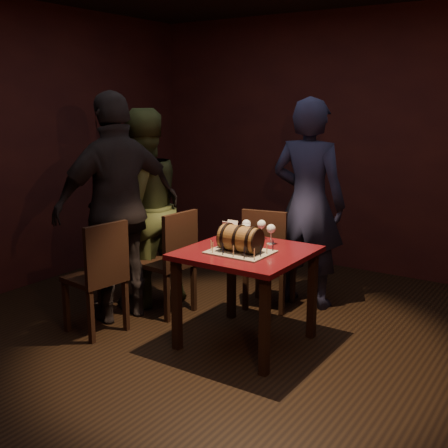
% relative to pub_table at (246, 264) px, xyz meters
% --- Properties ---
extents(room_shell, '(5.04, 5.04, 2.80)m').
position_rel_pub_table_xyz_m(room_shell, '(-0.09, -0.13, 0.76)').
color(room_shell, black).
rests_on(room_shell, ground).
extents(pub_table, '(0.90, 0.90, 0.75)m').
position_rel_pub_table_xyz_m(pub_table, '(0.00, 0.00, 0.00)').
color(pub_table, '#430B10').
rests_on(pub_table, ground).
extents(cake_board, '(0.45, 0.35, 0.01)m').
position_rel_pub_table_xyz_m(cake_board, '(0.00, -0.09, 0.12)').
color(cake_board, gray).
rests_on(cake_board, pub_table).
extents(barrel_cake, '(0.36, 0.21, 0.21)m').
position_rel_pub_table_xyz_m(barrel_cake, '(0.00, -0.09, 0.22)').
color(barrel_cake, brown).
rests_on(barrel_cake, cake_board).
extents(birthday_candles, '(0.40, 0.30, 0.09)m').
position_rel_pub_table_xyz_m(birthday_candles, '(0.00, -0.09, 0.16)').
color(birthday_candles, '#EFD28E').
rests_on(birthday_candles, cake_board).
extents(wine_glass_left, '(0.07, 0.07, 0.16)m').
position_rel_pub_table_xyz_m(wine_glass_left, '(-0.19, 0.30, 0.23)').
color(wine_glass_left, silver).
rests_on(wine_glass_left, pub_table).
extents(wine_glass_mid, '(0.07, 0.07, 0.16)m').
position_rel_pub_table_xyz_m(wine_glass_mid, '(-0.08, 0.36, 0.23)').
color(wine_glass_mid, silver).
rests_on(wine_glass_mid, pub_table).
extents(wine_glass_right, '(0.07, 0.07, 0.16)m').
position_rel_pub_table_xyz_m(wine_glass_right, '(0.06, 0.26, 0.23)').
color(wine_glass_right, silver).
rests_on(wine_glass_right, pub_table).
extents(pint_of_ale, '(0.07, 0.07, 0.15)m').
position_rel_pub_table_xyz_m(pint_of_ale, '(-0.11, 0.17, 0.18)').
color(pint_of_ale, silver).
rests_on(pint_of_ale, pub_table).
extents(menu_card, '(0.10, 0.05, 0.13)m').
position_rel_pub_table_xyz_m(menu_card, '(-0.34, 0.29, 0.17)').
color(menu_card, white).
rests_on(menu_card, pub_table).
extents(chair_back, '(0.47, 0.47, 0.93)m').
position_rel_pub_table_xyz_m(chair_back, '(-0.22, 0.72, -0.12)').
color(chair_back, black).
rests_on(chair_back, ground).
extents(chair_left_rear, '(0.44, 0.44, 0.93)m').
position_rel_pub_table_xyz_m(chair_left_rear, '(-0.85, 0.16, -0.12)').
color(chair_left_rear, black).
rests_on(chair_left_rear, ground).
extents(chair_left_front, '(0.45, 0.45, 0.93)m').
position_rel_pub_table_xyz_m(chair_left_front, '(-1.06, -0.49, -0.12)').
color(chair_left_front, black).
rests_on(chair_left_front, ground).
extents(person_back, '(0.71, 0.48, 1.89)m').
position_rel_pub_table_xyz_m(person_back, '(0.01, 1.05, 0.30)').
color(person_back, '#1A1B34').
rests_on(person_back, ground).
extents(person_left_rear, '(0.91, 1.04, 1.79)m').
position_rel_pub_table_xyz_m(person_left_rear, '(-1.27, 0.24, 0.26)').
color(person_left_rear, '#384120').
rests_on(person_left_rear, ground).
extents(person_left_front, '(0.84, 1.23, 1.94)m').
position_rel_pub_table_xyz_m(person_left_front, '(-1.18, -0.13, 0.33)').
color(person_left_front, black).
rests_on(person_left_front, ground).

